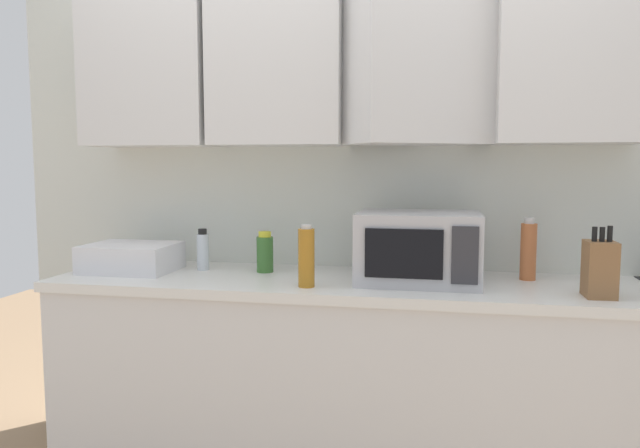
{
  "coord_description": "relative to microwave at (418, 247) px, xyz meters",
  "views": [
    {
      "loc": [
        0.39,
        -2.69,
        1.37
      ],
      "look_at": [
        -0.1,
        -0.25,
        1.12
      ],
      "focal_mm": 33.47,
      "sensor_mm": 36.0,
      "label": 1
    }
  ],
  "objects": [
    {
      "name": "wall_back_with_cabinets",
      "position": [
        -0.31,
        0.23,
        0.54
      ],
      "size": [
        3.26,
        0.57,
        2.6
      ],
      "color": "silver",
      "rests_on": "ground_plane"
    },
    {
      "name": "counter_run",
      "position": [
        -0.31,
        0.0,
        -0.59
      ],
      "size": [
        2.39,
        0.63,
        0.9
      ],
      "color": "silver",
      "rests_on": "ground_plane"
    },
    {
      "name": "microwave",
      "position": [
        0.0,
        0.0,
        0.0
      ],
      "size": [
        0.48,
        0.37,
        0.28
      ],
      "color": "#B7B7BC",
      "rests_on": "counter_run"
    },
    {
      "name": "dish_rack",
      "position": [
        -1.25,
        0.0,
        -0.08
      ],
      "size": [
        0.38,
        0.3,
        0.12
      ],
      "primitive_type": "cube",
      "color": "silver",
      "rests_on": "counter_run"
    },
    {
      "name": "knife_block",
      "position": [
        0.64,
        -0.15,
        -0.04
      ],
      "size": [
        0.1,
        0.12,
        0.26
      ],
      "color": "brown",
      "rests_on": "counter_run"
    },
    {
      "name": "bottle_spice_jar",
      "position": [
        0.44,
        0.14,
        -0.02
      ],
      "size": [
        0.06,
        0.06,
        0.26
      ],
      "color": "#BC6638",
      "rests_on": "counter_run"
    },
    {
      "name": "bottle_green_oil",
      "position": [
        -0.66,
        0.09,
        -0.06
      ],
      "size": [
        0.07,
        0.07,
        0.18
      ],
      "color": "#386B2D",
      "rests_on": "counter_run"
    },
    {
      "name": "bottle_clear_tall",
      "position": [
        -0.95,
        0.09,
        -0.05
      ],
      "size": [
        0.05,
        0.05,
        0.18
      ],
      "color": "silver",
      "rests_on": "counter_run"
    },
    {
      "name": "bottle_amber_vinegar",
      "position": [
        -0.42,
        -0.18,
        -0.02
      ],
      "size": [
        0.06,
        0.06,
        0.24
      ],
      "color": "#AD701E",
      "rests_on": "counter_run"
    }
  ]
}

